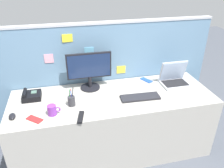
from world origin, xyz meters
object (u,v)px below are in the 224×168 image
cell_phone_blue_case (146,80)px  coffee_mug (52,110)px  desk_phone (31,96)px  keyboard_main (140,97)px  computer_mouse_right_hand (12,116)px  desktop_monitor (89,69)px  pen_cup (71,101)px  tv_remote (81,117)px  laptop (174,78)px  cell_phone_red_case (35,119)px

cell_phone_blue_case → coffee_mug: size_ratio=1.29×
desk_phone → keyboard_main: 1.13m
cell_phone_blue_case → computer_mouse_right_hand: bearing=169.6°
computer_mouse_right_hand → desk_phone: bearing=56.8°
desktop_monitor → keyboard_main: 0.62m
computer_mouse_right_hand → coffee_mug: (0.36, -0.03, 0.03)m
desktop_monitor → coffee_mug: desktop_monitor is taller
desktop_monitor → coffee_mug: size_ratio=4.07×
keyboard_main → coffee_mug: coffee_mug is taller
cell_phone_blue_case → pen_cup: bearing=173.8°
desktop_monitor → tv_remote: size_ratio=2.85×
keyboard_main → pen_cup: pen_cup is taller
desk_phone → coffee_mug: size_ratio=1.56×
pen_cup → tv_remote: (0.06, -0.23, -0.04)m
laptop → tv_remote: size_ratio=1.85×
desk_phone → pen_cup: bearing=-29.3°
laptop → desk_phone: size_ratio=1.70×
cell_phone_red_case → coffee_mug: (0.16, 0.05, 0.04)m
cell_phone_red_case → laptop: bearing=-36.4°
cell_phone_red_case → pen_cup: bearing=-24.3°
computer_mouse_right_hand → pen_cup: size_ratio=0.53×
desktop_monitor → pen_cup: desktop_monitor is taller
tv_remote → keyboard_main: bearing=30.8°
coffee_mug → keyboard_main: bearing=5.6°
desk_phone → tv_remote: (0.46, -0.45, -0.02)m
cell_phone_red_case → tv_remote: bearing=-59.0°
pen_cup → cell_phone_red_case: size_ratio=1.24×
cell_phone_red_case → computer_mouse_right_hand: bearing=109.4°
desk_phone → pen_cup: (0.40, -0.22, 0.02)m
cell_phone_red_case → tv_remote: 0.41m
laptop → coffee_mug: (-1.37, -0.31, -0.02)m
keyboard_main → coffee_mug: bearing=-171.7°
keyboard_main → computer_mouse_right_hand: computer_mouse_right_hand is taller
pen_cup → keyboard_main: bearing=-2.2°
computer_mouse_right_hand → cell_phone_blue_case: size_ratio=0.65×
keyboard_main → coffee_mug: (-0.88, -0.09, 0.04)m
desk_phone → cell_phone_blue_case: size_ratio=1.21×
pen_cup → coffee_mug: size_ratio=1.58×
desk_phone → computer_mouse_right_hand: 0.34m
computer_mouse_right_hand → coffee_mug: 0.36m
tv_remote → coffee_mug: size_ratio=1.43×
laptop → computer_mouse_right_hand: bearing=-171.0°
desk_phone → cell_phone_red_case: desk_phone is taller
cell_phone_red_case → coffee_mug: size_ratio=1.27×
keyboard_main → computer_mouse_right_hand: (-1.24, -0.06, 0.01)m
desktop_monitor → cell_phone_red_case: size_ratio=3.20×
desktop_monitor → tv_remote: bearing=-106.9°
desk_phone → cell_phone_red_case: size_ratio=1.22×
desk_phone → pen_cup: size_ratio=0.98×
pen_cup → coffee_mug: pen_cup is taller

